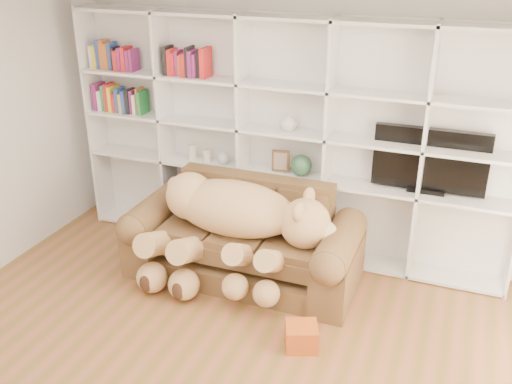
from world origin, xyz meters
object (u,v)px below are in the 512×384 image
at_px(sofa, 244,243).
at_px(gift_box, 301,336).
at_px(teddy_bear, 231,222).
at_px(tv, 430,161).

relative_size(sofa, gift_box, 8.56).
bearing_deg(teddy_bear, sofa, 73.71).
relative_size(gift_box, tv, 0.25).
bearing_deg(tv, sofa, -156.61).
xyz_separation_m(sofa, gift_box, (0.84, -0.85, -0.24)).
xyz_separation_m(gift_box, tv, (0.72, 1.52, 1.06)).
distance_m(sofa, teddy_bear, 0.36).
distance_m(teddy_bear, tv, 1.90).
height_order(gift_box, tv, tv).
relative_size(sofa, tv, 2.13).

